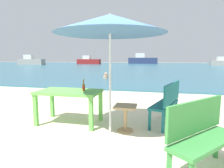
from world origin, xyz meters
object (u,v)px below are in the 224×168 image
at_px(picnic_table_green, 69,95).
at_px(swimmer_person, 106,76).
at_px(bench_teal_center, 168,101).
at_px(bench_green_left, 202,133).
at_px(patio_umbrella, 110,24).
at_px(boat_cargo_ship, 142,60).
at_px(side_table_wood, 125,114).
at_px(boat_ferry, 88,61).
at_px(boat_fishing_trawler, 31,61).
at_px(boat_tanker, 223,62).

bearing_deg(picnic_table_green, swimmer_person, 99.63).
xyz_separation_m(bench_teal_center, bench_green_left, (0.33, -1.80, 0.00)).
xyz_separation_m(patio_umbrella, boat_cargo_ship, (-2.46, 44.24, -1.12)).
xyz_separation_m(side_table_wood, boat_cargo_ship, (-2.75, 44.10, 0.65)).
height_order(picnic_table_green, bench_green_left, bench_green_left).
xyz_separation_m(bench_teal_center, boat_ferry, (-15.51, 37.51, 0.24)).
distance_m(picnic_table_green, boat_fishing_trawler, 39.59).
bearing_deg(boat_ferry, boat_fishing_trawler, -148.94).
height_order(bench_green_left, boat_ferry, boat_ferry).
bearing_deg(boat_tanker, boat_fishing_trawler, -174.63).
height_order(patio_umbrella, swimmer_person, patio_umbrella).
xyz_separation_m(side_table_wood, bench_teal_center, (0.85, 0.63, 0.19)).
bearing_deg(boat_ferry, boat_tanker, -5.83).
xyz_separation_m(picnic_table_green, bench_teal_center, (2.18, 0.42, -0.11)).
height_order(side_table_wood, swimmer_person, side_table_wood).
bearing_deg(boat_cargo_ship, swimmer_person, -90.16).
distance_m(side_table_wood, boat_fishing_trawler, 40.56).
xyz_separation_m(patio_umbrella, boat_fishing_trawler, (-24.90, 31.93, -1.29)).
bearing_deg(boat_fishing_trawler, picnic_table_green, -52.93).
bearing_deg(boat_ferry, patio_umbrella, -69.41).
relative_size(picnic_table_green, side_table_wood, 2.59).
distance_m(patio_umbrella, side_table_wood, 1.79).
bearing_deg(patio_umbrella, picnic_table_green, 161.87).
distance_m(patio_umbrella, boat_cargo_ship, 44.32).
bearing_deg(boat_fishing_trawler, boat_ferry, 31.06).
relative_size(swimmer_person, boat_tanker, 0.09).
height_order(picnic_table_green, swimmer_person, picnic_table_green).
distance_m(boat_ferry, boat_fishing_trawler, 12.29).
relative_size(boat_cargo_ship, boat_fishing_trawler, 1.23).
bearing_deg(bench_green_left, picnic_table_green, 151.16).
distance_m(side_table_wood, boat_ferry, 40.85).
height_order(patio_umbrella, bench_green_left, patio_umbrella).
xyz_separation_m(side_table_wood, swimmer_person, (-2.84, 9.16, -0.11)).
height_order(swimmer_person, boat_fishing_trawler, boat_fishing_trawler).
bearing_deg(bench_green_left, patio_umbrella, 144.66).
xyz_separation_m(patio_umbrella, bench_teal_center, (1.14, 0.77, -1.58)).
xyz_separation_m(swimmer_person, boat_ferry, (-11.82, 28.97, 0.54)).
relative_size(bench_teal_center, boat_cargo_ship, 0.18).
bearing_deg(boat_ferry, side_table_wood, -68.97).
distance_m(picnic_table_green, swimmer_person, 9.09).
xyz_separation_m(picnic_table_green, boat_tanker, (13.96, 35.14, 0.03)).
bearing_deg(patio_umbrella, side_table_wood, 26.17).
xyz_separation_m(boat_cargo_ship, boat_fishing_trawler, (-22.44, -12.31, -0.17)).
bearing_deg(boat_tanker, bench_green_left, -107.41).
bearing_deg(boat_cargo_ship, patio_umbrella, -86.81).
distance_m(picnic_table_green, boat_ferry, 40.21).
xyz_separation_m(swimmer_person, boat_fishing_trawler, (-22.34, 22.63, 0.59)).
distance_m(side_table_wood, swimmer_person, 9.59).
relative_size(bench_teal_center, boat_fishing_trawler, 0.22).
bearing_deg(boat_ferry, picnic_table_green, -70.63).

